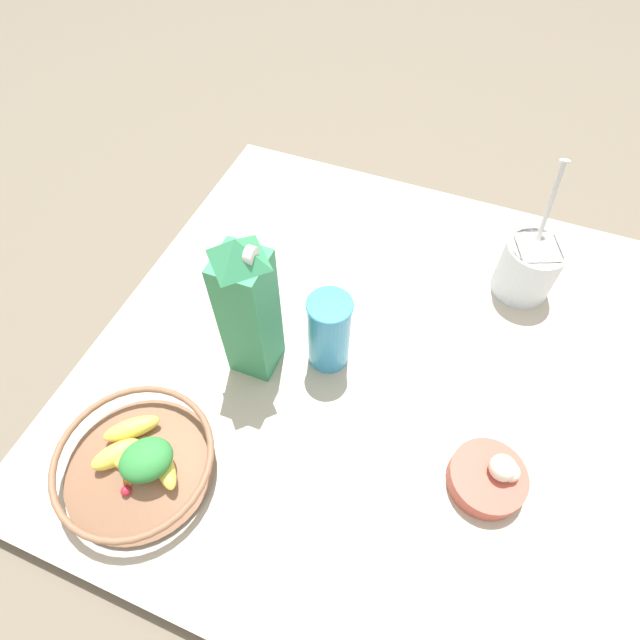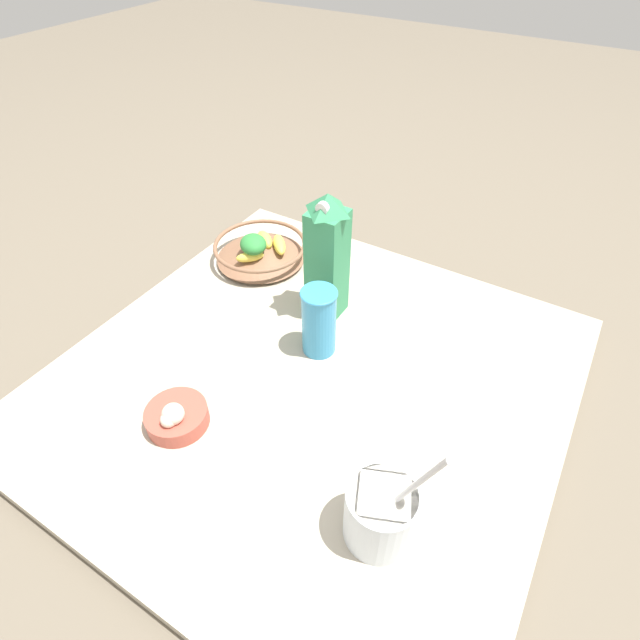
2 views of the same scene
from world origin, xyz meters
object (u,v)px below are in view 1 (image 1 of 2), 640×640
(drinking_cup, at_px, (329,331))
(milk_carton, at_px, (248,308))
(garlic_bowl, at_px, (489,477))
(fruit_bowl, at_px, (137,461))
(yogurt_tub, at_px, (529,266))

(drinking_cup, bearing_deg, milk_carton, 113.22)
(garlic_bowl, bearing_deg, milk_carton, 80.25)
(milk_carton, height_order, garlic_bowl, milk_carton)
(fruit_bowl, distance_m, yogurt_tub, 0.73)
(yogurt_tub, distance_m, garlic_bowl, 0.39)
(yogurt_tub, xyz_separation_m, garlic_bowl, (-0.39, -0.01, -0.04))
(milk_carton, bearing_deg, garlic_bowl, -99.75)
(fruit_bowl, bearing_deg, drinking_cup, -33.45)
(yogurt_tub, xyz_separation_m, drinking_cup, (-0.28, 0.28, 0.02))
(fruit_bowl, height_order, drinking_cup, drinking_cup)
(fruit_bowl, relative_size, garlic_bowl, 2.07)
(drinking_cup, bearing_deg, fruit_bowl, 146.55)
(yogurt_tub, height_order, garlic_bowl, yogurt_tub)
(garlic_bowl, bearing_deg, drinking_cup, 68.16)
(milk_carton, xyz_separation_m, drinking_cup, (0.05, -0.11, -0.07))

